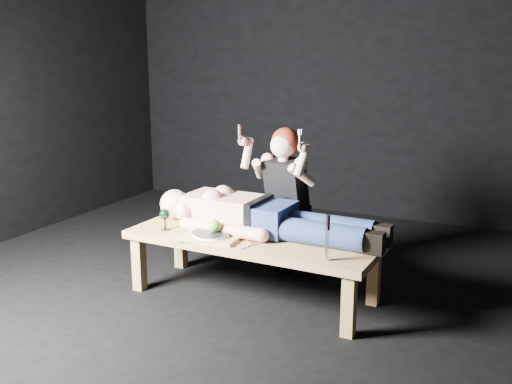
% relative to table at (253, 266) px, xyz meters
% --- Properties ---
extents(ground, '(5.00, 5.00, 0.00)m').
position_rel_table_xyz_m(ground, '(-0.11, -0.03, -0.23)').
color(ground, black).
rests_on(ground, ground).
extents(back_wall, '(5.00, 0.00, 5.00)m').
position_rel_table_xyz_m(back_wall, '(-0.11, 2.47, 1.27)').
color(back_wall, black).
rests_on(back_wall, ground).
extents(table, '(1.78, 0.71, 0.45)m').
position_rel_table_xyz_m(table, '(0.00, 0.00, 0.00)').
color(table, '#A37F40').
rests_on(table, ground).
extents(lying_man, '(1.93, 0.64, 0.29)m').
position_rel_table_xyz_m(lying_man, '(0.06, 0.10, 0.37)').
color(lying_man, '#DEAF94').
rests_on(lying_man, table).
extents(kneeling_woman, '(0.75, 0.81, 1.18)m').
position_rel_table_xyz_m(kneeling_woman, '(0.06, 0.55, 0.37)').
color(kneeling_woman, black).
rests_on(kneeling_woman, ground).
extents(serving_tray, '(0.42, 0.32, 0.02)m').
position_rel_table_xyz_m(serving_tray, '(-0.23, -0.17, 0.24)').
color(serving_tray, tan).
rests_on(serving_tray, table).
extents(plate, '(0.28, 0.28, 0.02)m').
position_rel_table_xyz_m(plate, '(-0.23, -0.17, 0.26)').
color(plate, white).
rests_on(plate, serving_tray).
extents(apple, '(0.09, 0.09, 0.09)m').
position_rel_table_xyz_m(apple, '(-0.21, -0.16, 0.31)').
color(apple, '#578D25').
rests_on(apple, plate).
extents(goblet, '(0.08, 0.08, 0.15)m').
position_rel_table_xyz_m(goblet, '(-0.62, -0.15, 0.30)').
color(goblet, black).
rests_on(goblet, table).
extents(fork_flat, '(0.05, 0.19, 0.01)m').
position_rel_table_xyz_m(fork_flat, '(-0.41, -0.17, 0.23)').
color(fork_flat, '#B2B2B7').
rests_on(fork_flat, table).
extents(knife_flat, '(0.08, 0.18, 0.01)m').
position_rel_table_xyz_m(knife_flat, '(0.08, -0.21, 0.23)').
color(knife_flat, '#B2B2B7').
rests_on(knife_flat, table).
extents(spoon_flat, '(0.15, 0.14, 0.01)m').
position_rel_table_xyz_m(spoon_flat, '(0.04, -0.13, 0.23)').
color(spoon_flat, '#B2B2B7').
rests_on(spoon_flat, table).
extents(carving_knife, '(0.04, 0.04, 0.29)m').
position_rel_table_xyz_m(carving_knife, '(0.62, -0.25, 0.37)').
color(carving_knife, '#B2B2B7').
rests_on(carving_knife, table).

